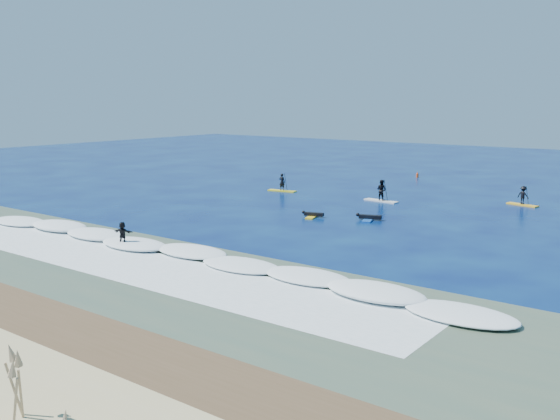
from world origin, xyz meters
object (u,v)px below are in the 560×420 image
Objects in this scene: sup_paddler_left at (282,185)px; sup_paddler_right at (523,197)px; marker_buoy at (417,175)px; prone_paddler_near at (313,215)px; wave_surfer at (123,235)px; prone_paddler_far at (369,218)px; sup_paddler_center at (381,192)px.

sup_paddler_right is (20.56, 5.59, 0.11)m from sup_paddler_left.
sup_paddler_right is at bearing -38.43° from marker_buoy.
wave_surfer is (-3.55, -14.77, 0.66)m from prone_paddler_near.
prone_paddler_far is 25.90m from marker_buoy.
sup_paddler_left is 15.45m from prone_paddler_far.
sup_paddler_center is at bearing 61.71° from wave_surfer.
wave_surfer is (-14.52, -29.41, 0.09)m from sup_paddler_right.
sup_paddler_center is 1.29× the size of prone_paddler_far.
prone_paddler_far is at bearing -102.91° from sup_paddler_right.
wave_surfer reaches higher than prone_paddler_far.
sup_paddler_center is 8.57m from prone_paddler_far.
marker_buoy is (-0.14, 41.04, -0.52)m from wave_surfer.
sup_paddler_center is 11.52m from sup_paddler_right.
prone_paddler_far is at bearing -62.46° from sup_paddler_center.
sup_paddler_right is 1.11× the size of prone_paddler_far.
prone_paddler_far is at bearing -73.00° from marker_buoy.
prone_paddler_far is 17.90m from wave_surfer.
prone_paddler_near is at bearing -52.61° from sup_paddler_left.
wave_surfer is (-4.25, -24.20, 0.00)m from sup_paddler_center.
marker_buoy is at bearing -8.77° from prone_paddler_near.
sup_paddler_center is 4.74× the size of marker_buoy.
marker_buoy reaches higher than prone_paddler_near.
prone_paddler_near is 3.31× the size of marker_buoy.
sup_paddler_left is at bearing -149.36° from sup_paddler_right.
sup_paddler_center is 17.41m from marker_buoy.
sup_paddler_left is at bearing 42.28° from prone_paddler_far.
sup_paddler_center is (10.29, 0.38, 0.20)m from sup_paddler_left.
sup_paddler_center is at bearing -137.68° from sup_paddler_right.
sup_paddler_left is 1.06× the size of sup_paddler_right.
marker_buoy is (-3.69, 26.27, 0.14)m from prone_paddler_near.
marker_buoy is (5.90, 17.22, -0.32)m from sup_paddler_left.
wave_surfer is at bearing -85.07° from sup_paddler_left.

